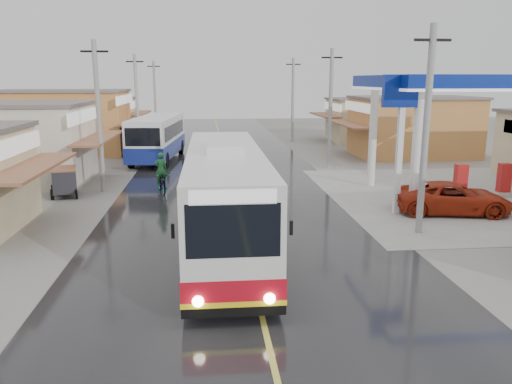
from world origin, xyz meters
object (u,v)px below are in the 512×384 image
second_bus (157,137)px  cyclist (162,179)px  jeepney (453,198)px  tricycle_near (64,180)px  coach_bus (225,197)px

second_bus → cyclist: second_bus is taller
second_bus → jeepney: size_ratio=1.95×
jeepney → tricycle_near: 19.28m
jeepney → cyclist: cyclist is taller
coach_bus → jeepney: coach_bus is taller
second_bus → tricycle_near: bearing=-102.0°
jeepney → cyclist: 14.69m
coach_bus → tricycle_near: size_ratio=5.99×
second_bus → jeepney: 22.48m
cyclist → second_bus: bearing=81.5°
coach_bus → second_bus: 21.04m
coach_bus → cyclist: (-3.08, 9.31, -1.14)m
tricycle_near → second_bus: bearing=57.8°
second_bus → jeepney: (14.81, -16.88, -1.04)m
tricycle_near → jeepney: bearing=-30.1°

